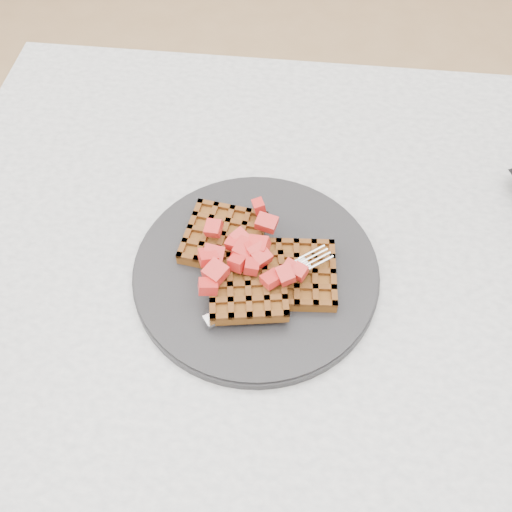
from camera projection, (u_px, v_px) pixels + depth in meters
The scene contains 6 objects.
ground at pixel (321, 441), 1.34m from camera, with size 4.00×4.00×0.00m, color tan.
table at pixel (362, 307), 0.82m from camera, with size 1.20×0.80×0.75m.
plate at pixel (256, 271), 0.71m from camera, with size 0.31×0.31×0.02m, color black.
waffles at pixel (256, 265), 0.69m from camera, with size 0.20×0.18×0.03m.
strawberry_pile at pixel (256, 249), 0.67m from camera, with size 0.15×0.15×0.02m, color #A41112, non-canonical shape.
fork at pixel (278, 286), 0.68m from camera, with size 0.02×0.18×0.02m, color silver, non-canonical shape.
Camera 1 is at (-0.11, -0.42, 1.35)m, focal length 40.00 mm.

